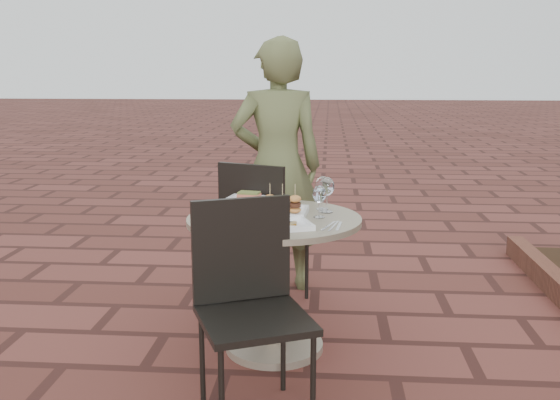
# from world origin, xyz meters

# --- Properties ---
(ground) EXTENTS (60.00, 60.00, 0.00)m
(ground) POSITION_xyz_m (0.00, 0.00, 0.00)
(ground) COLOR #5D2B24
(ground) RESTS_ON ground
(cafe_table) EXTENTS (0.90, 0.90, 0.73)m
(cafe_table) POSITION_xyz_m (-0.20, -0.13, 0.48)
(cafe_table) COLOR gray
(cafe_table) RESTS_ON ground
(chair_far) EXTENTS (0.58, 0.58, 0.93)m
(chair_far) POSITION_xyz_m (-0.34, 0.45, 0.55)
(chair_far) COLOR black
(chair_far) RESTS_ON ground
(chair_near) EXTENTS (0.58, 0.58, 0.93)m
(chair_near) POSITION_xyz_m (-0.26, -0.73, 0.55)
(chair_near) COLOR black
(chair_near) RESTS_ON ground
(diner) EXTENTS (0.68, 0.51, 1.69)m
(diner) POSITION_xyz_m (-0.27, 0.85, 0.84)
(diner) COLOR #515730
(diner) RESTS_ON ground
(plate_salmon) EXTENTS (0.32, 0.32, 0.08)m
(plate_salmon) POSITION_xyz_m (-0.36, 0.15, 0.75)
(plate_salmon) COLOR white
(plate_salmon) RESTS_ON cafe_table
(plate_sliders) EXTENTS (0.27, 0.27, 0.16)m
(plate_sliders) POSITION_xyz_m (-0.16, -0.08, 0.77)
(plate_sliders) COLOR white
(plate_sliders) RESTS_ON cafe_table
(plate_tuna) EXTENTS (0.27, 0.27, 0.03)m
(plate_tuna) POSITION_xyz_m (-0.11, -0.34, 0.74)
(plate_tuna) COLOR white
(plate_tuna) RESTS_ON cafe_table
(wine_glass_right) EXTENTS (0.07, 0.07, 0.17)m
(wine_glass_right) POSITION_xyz_m (0.03, -0.12, 0.85)
(wine_glass_right) COLOR white
(wine_glass_right) RESTS_ON cafe_table
(wine_glass_mid) EXTENTS (0.08, 0.08, 0.19)m
(wine_glass_mid) POSITION_xyz_m (0.07, 0.00, 0.86)
(wine_glass_mid) COLOR white
(wine_glass_mid) RESTS_ON cafe_table
(wine_glass_far) EXTENTS (0.08, 0.08, 0.18)m
(wine_glass_far) POSITION_xyz_m (0.05, 0.07, 0.86)
(wine_glass_far) COLOR white
(wine_glass_far) RESTS_ON cafe_table
(steel_ramekin) EXTENTS (0.08, 0.08, 0.04)m
(steel_ramekin) POSITION_xyz_m (-0.48, 0.03, 0.75)
(steel_ramekin) COLOR silver
(steel_ramekin) RESTS_ON cafe_table
(cutlery_set) EXTENTS (0.13, 0.22, 0.00)m
(cutlery_set) POSITION_xyz_m (0.11, -0.31, 0.73)
(cutlery_set) COLOR silver
(cutlery_set) RESTS_ON cafe_table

